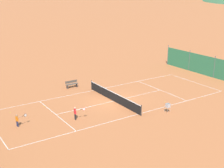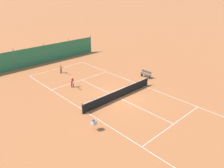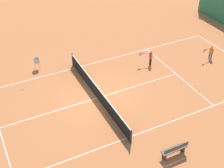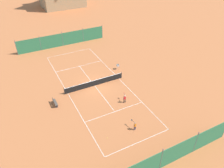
# 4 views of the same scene
# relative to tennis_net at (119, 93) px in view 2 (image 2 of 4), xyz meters

# --- Properties ---
(ground_plane) EXTENTS (600.00, 600.00, 0.00)m
(ground_plane) POSITION_rel_tennis_net_xyz_m (0.00, 0.00, -0.50)
(ground_plane) COLOR #BC6638
(court_line_markings) EXTENTS (8.25, 23.85, 0.01)m
(court_line_markings) POSITION_rel_tennis_net_xyz_m (0.00, 0.00, -0.50)
(court_line_markings) COLOR white
(court_line_markings) RESTS_ON ground
(tennis_net) EXTENTS (9.18, 0.08, 1.06)m
(tennis_net) POSITION_rel_tennis_net_xyz_m (0.00, 0.00, 0.00)
(tennis_net) COLOR #2D2D2D
(tennis_net) RESTS_ON ground
(windscreen_fence_near) EXTENTS (17.28, 0.08, 2.90)m
(windscreen_fence_near) POSITION_rel_tennis_net_xyz_m (-0.00, -15.50, 0.81)
(windscreen_fence_near) COLOR #2D754C
(windscreen_fence_near) RESTS_ON ground
(player_far_baseline) EXTENTS (0.37, 0.97, 1.10)m
(player_far_baseline) POSITION_rel_tennis_net_xyz_m (0.59, -10.08, 0.15)
(player_far_baseline) COLOR #23284C
(player_far_baseline) RESTS_ON ground
(player_far_service) EXTENTS (0.55, 0.97, 1.19)m
(player_far_service) POSITION_rel_tennis_net_xyz_m (2.00, -5.35, 0.20)
(player_far_service) COLOR black
(player_far_service) RESTS_ON ground
(tennis_ball_mid_court) EXTENTS (0.07, 0.07, 0.07)m
(tennis_ball_mid_court) POSITION_rel_tennis_net_xyz_m (-2.49, -6.54, -0.47)
(tennis_ball_mid_court) COLOR #CCE033
(tennis_ball_mid_court) RESTS_ON ground
(tennis_ball_by_net_right) EXTENTS (0.07, 0.07, 0.07)m
(tennis_ball_by_net_right) POSITION_rel_tennis_net_xyz_m (3.15, 4.24, -0.47)
(tennis_ball_by_net_right) COLOR #CCE033
(tennis_ball_by_net_right) RESTS_ON ground
(tennis_ball_far_corner) EXTENTS (0.07, 0.07, 0.07)m
(tennis_ball_far_corner) POSITION_rel_tennis_net_xyz_m (4.44, 8.26, -0.47)
(tennis_ball_far_corner) COLOR #CCE033
(tennis_ball_far_corner) RESTS_ON ground
(tennis_ball_service_box) EXTENTS (0.07, 0.07, 0.07)m
(tennis_ball_service_box) POSITION_rel_tennis_net_xyz_m (-1.64, 0.64, -0.47)
(tennis_ball_service_box) COLOR #CCE033
(tennis_ball_service_box) RESTS_ON ground
(tennis_ball_alley_right) EXTENTS (0.07, 0.07, 0.07)m
(tennis_ball_alley_right) POSITION_rel_tennis_net_xyz_m (-2.76, -9.81, -0.47)
(tennis_ball_alley_right) COLOR #CCE033
(tennis_ball_alley_right) RESTS_ON ground
(ball_hopper) EXTENTS (0.36, 0.36, 0.89)m
(ball_hopper) POSITION_rel_tennis_net_xyz_m (5.30, 2.56, 0.16)
(ball_hopper) COLOR #B7B7BC
(ball_hopper) RESTS_ON ground
(courtside_bench) EXTENTS (0.36, 1.50, 0.84)m
(courtside_bench) POSITION_rel_tennis_net_xyz_m (-6.34, -1.63, -0.05)
(courtside_bench) COLOR #51473D
(courtside_bench) RESTS_ON ground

